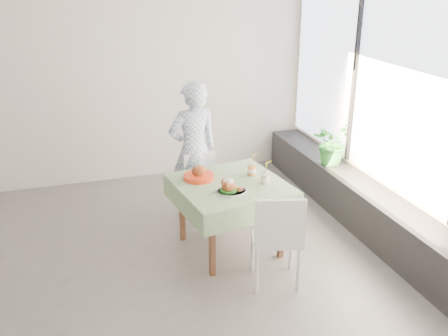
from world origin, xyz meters
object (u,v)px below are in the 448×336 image
object	(u,v)px
chair_near	(275,255)
main_dish	(230,188)
chair_far	(204,203)
potted_plant	(332,142)
diner	(193,150)
juice_cup_orange	(252,169)
cafe_table	(230,208)

from	to	relation	value
chair_near	main_dish	distance (m)	0.75
chair_far	potted_plant	world-z (taller)	potted_plant
chair_far	chair_near	bearing A→B (deg)	-77.25
diner	potted_plant	distance (m)	1.71
chair_far	chair_near	xyz separation A→B (m)	(0.30, -1.34, 0.04)
main_dish	potted_plant	distance (m)	1.89
juice_cup_orange	chair_far	bearing A→B (deg)	125.87
chair_near	juice_cup_orange	size ratio (longest dim) A/B	3.41
cafe_table	chair_far	bearing A→B (deg)	98.75
chair_far	cafe_table	bearing A→B (deg)	-81.25
chair_near	juice_cup_orange	xyz separation A→B (m)	(0.07, 0.83, 0.52)
diner	main_dish	bearing A→B (deg)	85.75
diner	juice_cup_orange	size ratio (longest dim) A/B	5.92
chair_near	juice_cup_orange	world-z (taller)	juice_cup_orange
diner	potted_plant	xyz separation A→B (m)	(1.70, -0.14, -0.03)
cafe_table	diner	xyz separation A→B (m)	(-0.15, 0.88, 0.34)
chair_far	potted_plant	size ratio (longest dim) A/B	1.46
chair_near	juice_cup_orange	bearing A→B (deg)	85.22
main_dish	potted_plant	xyz separation A→B (m)	(1.63, 0.96, -0.02)
main_dish	juice_cup_orange	bearing A→B (deg)	44.45
potted_plant	chair_near	bearing A→B (deg)	-133.00
chair_near	cafe_table	bearing A→B (deg)	106.31
main_dish	potted_plant	bearing A→B (deg)	30.55
diner	main_dish	xyz separation A→B (m)	(0.07, -1.10, -0.01)
main_dish	juice_cup_orange	size ratio (longest dim) A/B	1.07
diner	main_dish	size ratio (longest dim) A/B	5.53
cafe_table	chair_near	world-z (taller)	chair_near
chair_far	diner	size ratio (longest dim) A/B	0.49
cafe_table	potted_plant	bearing A→B (deg)	25.64
chair_far	main_dish	size ratio (longest dim) A/B	2.72
chair_far	juice_cup_orange	distance (m)	0.85
chair_near	potted_plant	distance (m)	2.04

